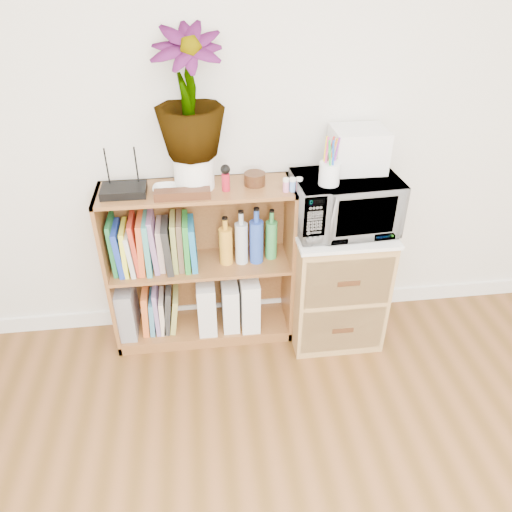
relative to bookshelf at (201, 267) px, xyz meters
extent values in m
cube|color=white|center=(0.35, 0.14, -0.42)|extent=(4.00, 0.02, 0.10)
cube|color=brown|center=(0.00, 0.00, 0.00)|extent=(1.00, 0.30, 0.95)
cube|color=#9E7542|center=(0.75, -0.08, -0.12)|extent=(0.50, 0.45, 0.70)
imported|color=silver|center=(0.75, -0.08, 0.39)|extent=(0.54, 0.38, 0.29)
cylinder|color=white|center=(0.64, -0.15, 0.59)|extent=(0.10, 0.10, 0.11)
cube|color=white|center=(0.82, 0.01, 0.64)|extent=(0.27, 0.22, 0.21)
cube|color=black|center=(-0.35, -0.02, 0.49)|extent=(0.22, 0.15, 0.04)
imported|color=white|center=(-0.14, -0.03, 0.49)|extent=(0.13, 0.13, 0.03)
cylinder|color=white|center=(0.00, 0.02, 0.56)|extent=(0.20, 0.20, 0.17)
imported|color=#307837|center=(0.00, 0.02, 0.94)|extent=(0.33, 0.33, 0.59)
cube|color=#361C0E|center=(-0.06, -0.10, 0.50)|extent=(0.27, 0.07, 0.04)
cylinder|color=#A91428|center=(0.15, -0.04, 0.52)|extent=(0.04, 0.04, 0.09)
cylinder|color=#34180E|center=(0.30, 0.01, 0.51)|extent=(0.11, 0.11, 0.06)
cube|color=pink|center=(0.48, -0.09, 0.51)|extent=(0.12, 0.04, 0.06)
cube|color=gray|center=(-0.44, 0.00, -0.25)|extent=(0.09, 0.25, 0.31)
cube|color=silver|center=(0.01, -0.01, -0.24)|extent=(0.10, 0.26, 0.32)
cube|color=silver|center=(0.15, -0.01, -0.26)|extent=(0.09, 0.23, 0.29)
cube|color=silver|center=(0.26, -0.01, -0.24)|extent=(0.10, 0.26, 0.33)
cube|color=#1E7037|center=(-0.45, 0.00, 0.17)|extent=(0.03, 0.20, 0.30)
cube|color=#1B34A3|center=(-0.42, 0.00, 0.16)|extent=(0.04, 0.20, 0.27)
cube|color=yellow|center=(-0.39, 0.00, 0.16)|extent=(0.03, 0.20, 0.27)
cube|color=beige|center=(-0.36, 0.00, 0.14)|extent=(0.04, 0.20, 0.24)
cube|color=red|center=(-0.33, 0.00, 0.18)|extent=(0.04, 0.20, 0.30)
cube|color=#D75525|center=(-0.30, 0.00, 0.18)|extent=(0.04, 0.20, 0.30)
cube|color=teal|center=(-0.27, 0.00, 0.18)|extent=(0.03, 0.20, 0.30)
cube|color=#8F6395|center=(-0.24, 0.00, 0.18)|extent=(0.04, 0.20, 0.31)
cube|color=#C7A79A|center=(-0.21, 0.00, 0.15)|extent=(0.03, 0.20, 0.25)
cube|color=black|center=(-0.17, 0.00, 0.16)|extent=(0.05, 0.20, 0.27)
cube|color=olive|center=(-0.13, 0.00, 0.17)|extent=(0.03, 0.20, 0.29)
cube|color=brown|center=(-0.10, 0.00, 0.17)|extent=(0.03, 0.20, 0.29)
cube|color=#23832E|center=(-0.07, 0.00, 0.17)|extent=(0.03, 0.20, 0.29)
cube|color=#1C70A9|center=(-0.04, 0.00, 0.15)|extent=(0.04, 0.20, 0.26)
cylinder|color=gold|center=(0.14, 0.00, 0.16)|extent=(0.07, 0.07, 0.27)
cylinder|color=silver|center=(0.22, 0.00, 0.18)|extent=(0.07, 0.07, 0.30)
cylinder|color=#274BB8|center=(0.31, 0.00, 0.18)|extent=(0.07, 0.07, 0.32)
cylinder|color=green|center=(0.39, 0.00, 0.17)|extent=(0.06, 0.06, 0.28)
cylinder|color=yellow|center=(0.47, 0.00, 0.16)|extent=(0.07, 0.07, 0.27)
cylinder|color=#A7B1BA|center=(0.55, 0.00, 0.18)|extent=(0.07, 0.07, 0.31)
cube|color=orange|center=(-0.33, 0.00, -0.27)|extent=(0.05, 0.19, 0.27)
cube|color=teal|center=(-0.30, 0.00, -0.29)|extent=(0.04, 0.19, 0.22)
cube|color=#81679A|center=(-0.27, 0.00, -0.26)|extent=(0.02, 0.19, 0.29)
cube|color=beige|center=(-0.24, 0.00, -0.29)|extent=(0.03, 0.19, 0.23)
cube|color=#2A2A2A|center=(-0.21, 0.00, -0.26)|extent=(0.06, 0.19, 0.29)
cube|color=#9A9847|center=(-0.17, 0.00, -0.29)|extent=(0.06, 0.19, 0.23)
camera|label=1|loc=(0.02, -2.29, 1.57)|focal=35.00mm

